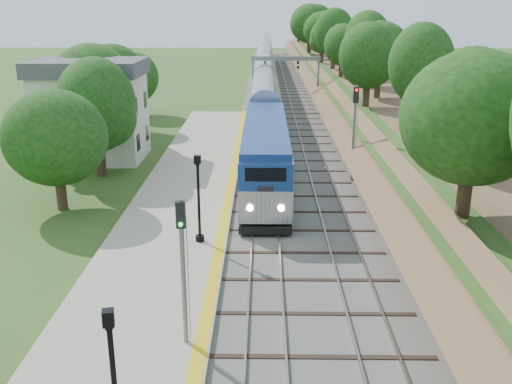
{
  "coord_description": "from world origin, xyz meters",
  "views": [
    {
      "loc": [
        -0.1,
        -15.46,
        12.03
      ],
      "look_at": [
        -0.5,
        12.71,
        2.8
      ],
      "focal_mm": 40.0,
      "sensor_mm": 36.0,
      "label": 1
    }
  ],
  "objects_px": {
    "train": "(265,74)",
    "signal_platform": "(183,257)",
    "lamppost_far": "(199,204)",
    "signal_farside": "(354,123)",
    "signal_gantry": "(285,68)",
    "station_building": "(92,109)"
  },
  "relations": [
    {
      "from": "train",
      "to": "signal_farside",
      "type": "distance_m",
      "value": 48.05
    },
    {
      "from": "train",
      "to": "signal_gantry",
      "type": "bearing_deg",
      "value": -81.41
    },
    {
      "from": "station_building",
      "to": "signal_platform",
      "type": "distance_m",
      "value": 29.63
    },
    {
      "from": "station_building",
      "to": "signal_farside",
      "type": "relative_size",
      "value": 1.27
    },
    {
      "from": "station_building",
      "to": "signal_farside",
      "type": "xyz_separation_m",
      "value": [
        20.2,
        -6.25,
        0.16
      ]
    },
    {
      "from": "signal_gantry",
      "to": "train",
      "type": "height_order",
      "value": "signal_gantry"
    },
    {
      "from": "signal_platform",
      "to": "lamppost_far",
      "type": "bearing_deg",
      "value": 93.09
    },
    {
      "from": "train",
      "to": "lamppost_far",
      "type": "xyz_separation_m",
      "value": [
        -3.4,
        -59.48,
        0.19
      ]
    },
    {
      "from": "signal_gantry",
      "to": "lamppost_far",
      "type": "bearing_deg",
      "value": -97.76
    },
    {
      "from": "lamppost_far",
      "to": "signal_platform",
      "type": "distance_m",
      "value": 9.45
    },
    {
      "from": "train",
      "to": "signal_farside",
      "type": "bearing_deg",
      "value": -82.58
    },
    {
      "from": "train",
      "to": "lamppost_far",
      "type": "height_order",
      "value": "lamppost_far"
    },
    {
      "from": "signal_gantry",
      "to": "signal_platform",
      "type": "bearing_deg",
      "value": -95.85
    },
    {
      "from": "signal_platform",
      "to": "signal_gantry",
      "type": "bearing_deg",
      "value": 84.15
    },
    {
      "from": "signal_platform",
      "to": "signal_farside",
      "type": "distance_m",
      "value": 23.09
    },
    {
      "from": "lamppost_far",
      "to": "signal_farside",
      "type": "relative_size",
      "value": 0.68
    },
    {
      "from": "station_building",
      "to": "signal_gantry",
      "type": "bearing_deg",
      "value": 56.62
    },
    {
      "from": "station_building",
      "to": "lamppost_far",
      "type": "relative_size",
      "value": 1.87
    },
    {
      "from": "station_building",
      "to": "signal_farside",
      "type": "distance_m",
      "value": 21.14
    },
    {
      "from": "signal_gantry",
      "to": "lamppost_far",
      "type": "relative_size",
      "value": 1.83
    },
    {
      "from": "station_building",
      "to": "train",
      "type": "bearing_deg",
      "value": 71.3
    },
    {
      "from": "train",
      "to": "signal_platform",
      "type": "distance_m",
      "value": 68.9
    }
  ]
}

